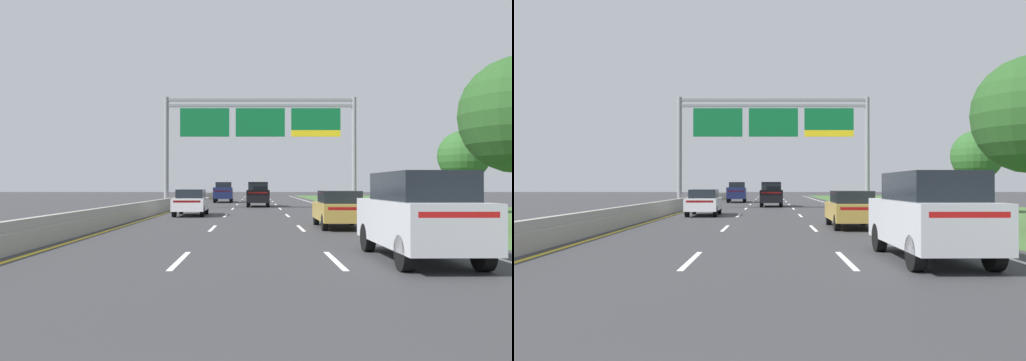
# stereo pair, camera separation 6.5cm
# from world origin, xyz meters

# --- Properties ---
(ground_plane) EXTENTS (220.00, 220.00, 0.00)m
(ground_plane) POSITION_xyz_m (0.00, 35.00, 0.00)
(ground_plane) COLOR #333335
(lane_striping) EXTENTS (11.96, 106.00, 0.01)m
(lane_striping) POSITION_xyz_m (0.00, 34.54, 0.00)
(lane_striping) COLOR white
(lane_striping) RESTS_ON ground
(grass_verge_right) EXTENTS (14.00, 110.00, 0.02)m
(grass_verge_right) POSITION_xyz_m (13.95, 35.00, 0.01)
(grass_verge_right) COLOR #3D602D
(grass_verge_right) RESTS_ON ground
(median_barrier_concrete) EXTENTS (0.60, 110.00, 0.85)m
(median_barrier_concrete) POSITION_xyz_m (-6.60, 35.00, 0.35)
(median_barrier_concrete) COLOR #99968E
(median_barrier_concrete) RESTS_ON ground
(overhead_sign_gantry) EXTENTS (15.06, 0.42, 8.74)m
(overhead_sign_gantry) POSITION_xyz_m (0.30, 37.56, 6.26)
(overhead_sign_gantry) COLOR gray
(overhead_sign_gantry) RESTS_ON ground
(pickup_truck_navy) EXTENTS (2.16, 5.46, 2.20)m
(pickup_truck_navy) POSITION_xyz_m (-3.58, 53.02, 1.07)
(pickup_truck_navy) COLOR #161E47
(pickup_truck_navy) RESTS_ON ground
(car_white_left_lane_sedan) EXTENTS (1.90, 4.43, 1.57)m
(car_white_left_lane_sedan) POSITION_xyz_m (-3.93, 28.59, 0.82)
(car_white_left_lane_sedan) COLOR silver
(car_white_left_lane_sedan) RESTS_ON ground
(car_silver_right_lane_suv) EXTENTS (1.98, 4.73, 2.11)m
(car_silver_right_lane_suv) POSITION_xyz_m (3.85, 10.53, 1.10)
(car_silver_right_lane_suv) COLOR #B2B5BA
(car_silver_right_lane_suv) RESTS_ON ground
(car_gold_right_lane_sedan) EXTENTS (1.85, 4.41, 1.57)m
(car_gold_right_lane_sedan) POSITION_xyz_m (3.51, 19.89, 0.82)
(car_gold_right_lane_sedan) COLOR #A38438
(car_gold_right_lane_sedan) RESTS_ON ground
(car_black_centre_lane_suv) EXTENTS (1.92, 4.71, 2.11)m
(car_black_centre_lane_suv) POSITION_xyz_m (0.15, 41.59, 1.10)
(car_black_centre_lane_suv) COLOR black
(car_black_centre_lane_suv) RESTS_ON ground
(roadside_tree_mid) EXTENTS (3.29, 3.29, 5.39)m
(roadside_tree_mid) POSITION_xyz_m (13.48, 31.05, 3.72)
(roadside_tree_mid) COLOR #4C3823
(roadside_tree_mid) RESTS_ON ground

